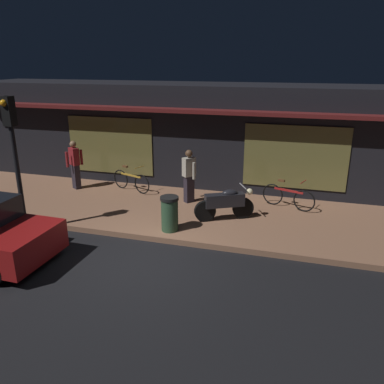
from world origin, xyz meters
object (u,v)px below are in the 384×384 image
at_px(bicycle_extra, 131,181).
at_px(person_bystander, 189,175).
at_px(person_photographer, 75,164).
at_px(traffic_light_pole, 13,143).
at_px(trash_bin, 170,213).
at_px(motorcycle, 226,203).
at_px(bicycle_parked, 288,197).

relative_size(bicycle_extra, person_bystander, 0.94).
distance_m(person_photographer, traffic_light_pole, 3.86).
bearing_deg(person_photographer, trash_bin, -29.68).
bearing_deg(bicycle_extra, person_bystander, -12.76).
relative_size(motorcycle, bicycle_extra, 0.99).
xyz_separation_m(bicycle_parked, trash_bin, (-2.87, -2.53, 0.11)).
relative_size(person_bystander, trash_bin, 1.80).
relative_size(motorcycle, person_bystander, 0.93).
xyz_separation_m(bicycle_extra, person_photographer, (-1.94, -0.28, 0.52)).
distance_m(motorcycle, bicycle_parked, 2.16).
relative_size(person_photographer, person_bystander, 1.00).
height_order(bicycle_extra, person_photographer, person_photographer).
xyz_separation_m(motorcycle, bicycle_extra, (-3.59, 1.60, -0.14)).
bearing_deg(person_photographer, bicycle_extra, 8.11).
relative_size(bicycle_extra, person_photographer, 0.94).
bearing_deg(motorcycle, person_bystander, 141.51).
xyz_separation_m(bicycle_extra, traffic_light_pole, (-1.29, -3.79, 1.97)).
bearing_deg(bicycle_parked, trash_bin, -138.65).
height_order(motorcycle, trash_bin, motorcycle).
bearing_deg(bicycle_extra, trash_bin, -49.24).
relative_size(person_bystander, traffic_light_pole, 0.46).
height_order(bicycle_parked, traffic_light_pole, traffic_light_pole).
bearing_deg(person_bystander, trash_bin, -86.54).
distance_m(motorcycle, person_photographer, 5.70).
distance_m(bicycle_extra, person_photographer, 2.02).
bearing_deg(person_bystander, person_photographer, 176.92).
distance_m(bicycle_parked, traffic_light_pole, 7.69).
xyz_separation_m(motorcycle, person_bystander, (-1.39, 1.10, 0.38)).
distance_m(person_bystander, traffic_light_pole, 5.01).
distance_m(bicycle_parked, bicycle_extra, 5.21).
xyz_separation_m(bicycle_extra, trash_bin, (2.34, -2.71, 0.11)).
bearing_deg(person_bystander, traffic_light_pole, -136.69).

